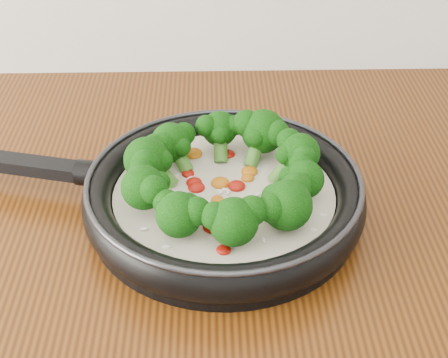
{
  "coord_description": "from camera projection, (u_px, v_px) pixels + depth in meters",
  "views": [
    {
      "loc": [
        -0.14,
        0.55,
        1.36
      ],
      "look_at": [
        -0.12,
        1.12,
        0.95
      ],
      "focal_mm": 52.12,
      "sensor_mm": 36.0,
      "label": 1
    }
  ],
  "objects": [
    {
      "name": "skillet",
      "position": [
        222.0,
        191.0,
        0.71
      ],
      "size": [
        0.51,
        0.38,
        0.09
      ],
      "color": "black",
      "rests_on": "counter"
    }
  ]
}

